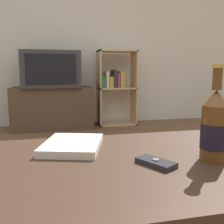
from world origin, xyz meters
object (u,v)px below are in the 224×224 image
tv_stand (53,108)px  beer_bottle (214,127)px  bookshelf (115,85)px  television (51,69)px  table_book (73,145)px  cell_phone (156,163)px

tv_stand → beer_bottle: bearing=-81.1°
bookshelf → beer_bottle: 2.89m
television → beer_bottle: (0.44, -2.79, -0.17)m
tv_stand → table_book: size_ratio=3.82×
cell_phone → television: bearing=65.5°
beer_bottle → tv_stand: bearing=98.9°
bookshelf → television: bearing=-175.1°
tv_stand → beer_bottle: 2.84m
tv_stand → television: 0.49m
bookshelf → beer_bottle: size_ratio=3.77×
television → bookshelf: 0.88m
table_book → tv_stand: bearing=108.0°
bookshelf → table_book: bookshelf is taller
cell_phone → table_book: bearing=105.3°
television → tv_stand: bearing=90.0°
television → bookshelf: bearing=4.9°
television → cell_phone: 2.81m
tv_stand → bookshelf: bearing=4.6°
television → beer_bottle: 2.83m
tv_stand → television: size_ratio=1.43×
television → beer_bottle: television is taller
tv_stand → table_book: (0.06, -2.59, 0.23)m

